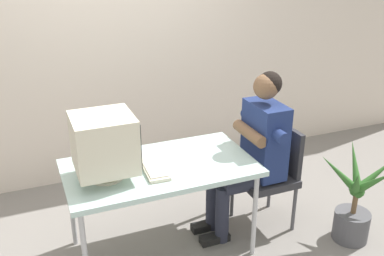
% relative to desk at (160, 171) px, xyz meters
% --- Properties ---
extents(ground_plane, '(12.00, 12.00, 0.00)m').
position_rel_desk_xyz_m(ground_plane, '(0.00, 0.00, -0.68)').
color(ground_plane, gray).
extents(wall_back, '(8.00, 0.10, 3.00)m').
position_rel_desk_xyz_m(wall_back, '(0.30, 1.40, 0.82)').
color(wall_back, beige).
rests_on(wall_back, ground_plane).
extents(desk, '(1.36, 0.75, 0.73)m').
position_rel_desk_xyz_m(desk, '(0.00, 0.00, 0.00)').
color(desk, '#B7B7BC').
rests_on(desk, ground_plane).
extents(crt_monitor, '(0.40, 0.38, 0.45)m').
position_rel_desk_xyz_m(crt_monitor, '(-0.39, -0.04, 0.31)').
color(crt_monitor, beige).
rests_on(crt_monitor, desk).
extents(keyboard, '(0.17, 0.47, 0.03)m').
position_rel_desk_xyz_m(keyboard, '(-0.06, -0.01, 0.06)').
color(keyboard, beige).
rests_on(keyboard, desk).
extents(office_chair, '(0.43, 0.43, 0.85)m').
position_rel_desk_xyz_m(office_chair, '(0.95, 0.01, -0.19)').
color(office_chair, '#4C4C51').
rests_on(office_chair, ground_plane).
extents(person_seated, '(0.69, 0.58, 1.32)m').
position_rel_desk_xyz_m(person_seated, '(0.77, 0.01, 0.04)').
color(person_seated, navy).
rests_on(person_seated, ground_plane).
extents(potted_plant, '(0.62, 0.57, 0.78)m').
position_rel_desk_xyz_m(potted_plant, '(1.43, -0.46, -0.36)').
color(potted_plant, '#4C4C51').
rests_on(potted_plant, ground_plane).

